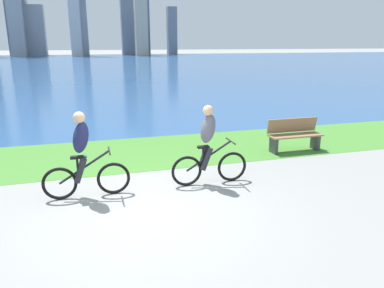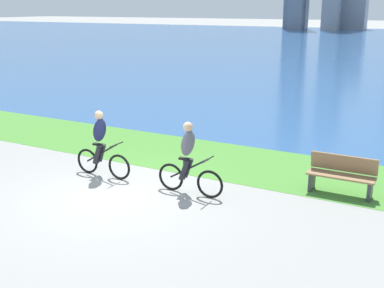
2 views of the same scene
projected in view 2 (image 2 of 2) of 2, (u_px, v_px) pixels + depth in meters
The scene contains 5 objects.
ground_plane at pixel (115, 195), 10.98m from camera, with size 300.00×300.00×0.00m, color gray.
grass_strip_bayside at pixel (190, 155), 13.99m from camera, with size 120.00×3.17×0.01m, color #478433.
cyclist_lead at pixel (189, 159), 10.86m from camera, with size 1.67×0.52×1.69m.
cyclist_trailing at pixel (101, 144), 12.01m from camera, with size 1.66×0.52×1.69m.
bench_near_path at pixel (342, 175), 10.96m from camera, with size 1.50×0.47×0.90m.
Camera 2 is at (6.44, -8.14, 4.16)m, focal length 45.06 mm.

